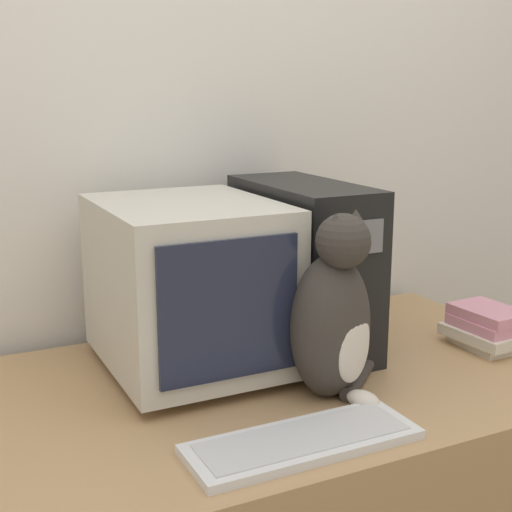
{
  "coord_description": "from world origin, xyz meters",
  "views": [
    {
      "loc": [
        -0.68,
        -0.93,
        1.41
      ],
      "look_at": [
        -0.0,
        0.44,
        1.05
      ],
      "focal_mm": 50.0,
      "sensor_mm": 36.0,
      "label": 1
    }
  ],
  "objects_px": {
    "crt_monitor": "(188,285)",
    "cat": "(334,318)",
    "computer_tower": "(302,266)",
    "keyboard": "(303,441)",
    "book_stack": "(486,327)",
    "pen": "(227,444)"
  },
  "relations": [
    {
      "from": "keyboard",
      "to": "book_stack",
      "type": "relative_size",
      "value": 2.18
    },
    {
      "from": "computer_tower",
      "to": "keyboard",
      "type": "bearing_deg",
      "value": -119.42
    },
    {
      "from": "crt_monitor",
      "to": "computer_tower",
      "type": "height_order",
      "value": "computer_tower"
    },
    {
      "from": "cat",
      "to": "book_stack",
      "type": "xyz_separation_m",
      "value": [
        0.52,
        0.08,
        -0.13
      ]
    },
    {
      "from": "computer_tower",
      "to": "book_stack",
      "type": "relative_size",
      "value": 2.25
    },
    {
      "from": "computer_tower",
      "to": "cat",
      "type": "bearing_deg",
      "value": -107.27
    },
    {
      "from": "computer_tower",
      "to": "pen",
      "type": "xyz_separation_m",
      "value": [
        -0.39,
        -0.41,
        -0.21
      ]
    },
    {
      "from": "book_stack",
      "to": "crt_monitor",
      "type": "bearing_deg",
      "value": 165.04
    },
    {
      "from": "crt_monitor",
      "to": "pen",
      "type": "height_order",
      "value": "crt_monitor"
    },
    {
      "from": "computer_tower",
      "to": "keyboard",
      "type": "xyz_separation_m",
      "value": [
        -0.26,
        -0.47,
        -0.2
      ]
    },
    {
      "from": "cat",
      "to": "keyboard",
      "type": "bearing_deg",
      "value": -155.02
    },
    {
      "from": "pen",
      "to": "book_stack",
      "type": "bearing_deg",
      "value": 12.87
    },
    {
      "from": "computer_tower",
      "to": "book_stack",
      "type": "height_order",
      "value": "computer_tower"
    },
    {
      "from": "keyboard",
      "to": "pen",
      "type": "xyz_separation_m",
      "value": [
        -0.13,
        0.06,
        -0.01
      ]
    },
    {
      "from": "keyboard",
      "to": "book_stack",
      "type": "bearing_deg",
      "value": 19.88
    },
    {
      "from": "crt_monitor",
      "to": "book_stack",
      "type": "height_order",
      "value": "crt_monitor"
    },
    {
      "from": "crt_monitor",
      "to": "cat",
      "type": "bearing_deg",
      "value": -51.41
    },
    {
      "from": "cat",
      "to": "pen",
      "type": "distance_m",
      "value": 0.36
    },
    {
      "from": "pen",
      "to": "crt_monitor",
      "type": "bearing_deg",
      "value": 79.17
    },
    {
      "from": "crt_monitor",
      "to": "keyboard",
      "type": "bearing_deg",
      "value": -83.17
    },
    {
      "from": "keyboard",
      "to": "pen",
      "type": "relative_size",
      "value": 3.1
    },
    {
      "from": "pen",
      "to": "keyboard",
      "type": "bearing_deg",
      "value": -26.22
    }
  ]
}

